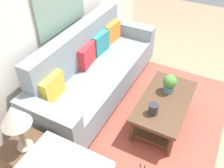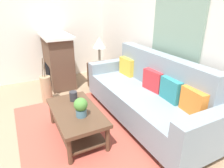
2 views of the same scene
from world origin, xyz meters
The scene contains 13 objects.
ground_plane centered at (0.00, 0.00, 0.00)m, with size 9.20×9.20×0.00m, color #9E7F60.
wall_back centered at (0.00, 2.03, 1.35)m, with size 5.20×0.10×2.70m, color silver.
area_rug centered at (0.00, 0.50, 0.01)m, with size 2.58×1.85×0.01m, color #B24C3D.
couch centered at (0.07, 1.49, 0.43)m, with size 2.48×0.84×1.08m.
throw_pillow_mustard centered at (-0.72, 1.61, 0.68)m, with size 0.36×0.12×0.32m, color gold.
throw_pillow_crimson centered at (0.07, 1.61, 0.68)m, with size 0.36×0.12×0.32m, color red.
throw_pillow_teal centered at (0.47, 1.61, 0.68)m, with size 0.36×0.12×0.32m, color teal.
throw_pillow_orange centered at (0.86, 1.61, 0.68)m, with size 0.36×0.12×0.32m, color orange.
coffee_table centered at (-0.02, 0.37, 0.31)m, with size 1.10×0.60×0.43m.
tabletop_vase centered at (-0.32, 0.43, 0.50)m, with size 0.12×0.12×0.14m, color #2D2D33.
potted_plant_tabletop centered at (0.16, 0.39, 0.57)m, with size 0.18×0.18×0.26m.
side_table centered at (-1.47, 1.38, 0.28)m, with size 0.44×0.44×0.56m, color #513826.
table_lamp centered at (-1.47, 1.38, 0.99)m, with size 0.28×0.28×0.57m.
Camera 1 is at (-2.35, -0.06, 2.61)m, focal length 38.73 mm.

